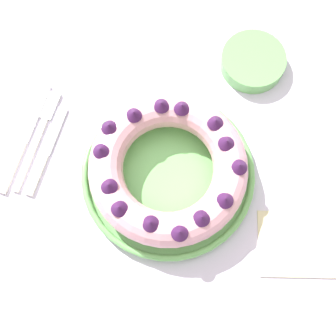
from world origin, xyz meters
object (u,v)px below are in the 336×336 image
object	(u,v)px
fork	(40,133)
serving_knife	(22,145)
side_bowl	(253,62)
serving_dish	(168,175)
napkin	(305,244)
bundt_cake	(168,168)
cake_knife	(44,156)

from	to	relation	value
fork	serving_knife	size ratio (longest dim) A/B	0.92
fork	side_bowl	bearing A→B (deg)	35.68
serving_dish	serving_knife	world-z (taller)	serving_dish
napkin	bundt_cake	bearing A→B (deg)	169.67
bundt_cake	serving_knife	distance (m)	0.30
fork	side_bowl	distance (m)	0.46
bundt_cake	fork	world-z (taller)	bundt_cake
bundt_cake	side_bowl	world-z (taller)	bundt_cake
bundt_cake	cake_knife	xyz separation A→B (m)	(-0.25, -0.03, -0.06)
bundt_cake	serving_knife	bearing A→B (deg)	-175.80
fork	napkin	distance (m)	0.56
fork	side_bowl	size ratio (longest dim) A/B	1.65
serving_dish	serving_knife	xyz separation A→B (m)	(-0.30, -0.02, -0.01)
cake_knife	serving_knife	bearing A→B (deg)	168.81
serving_dish	fork	bearing A→B (deg)	177.53
serving_dish	fork	distance (m)	0.27
serving_knife	napkin	size ratio (longest dim) A/B	1.36
bundt_cake	serving_dish	bearing A→B (deg)	118.35
serving_dish	bundt_cake	world-z (taller)	bundt_cake
side_bowl	serving_dish	bearing A→B (deg)	-109.07
cake_knife	fork	bearing A→B (deg)	121.49
serving_dish	bundt_cake	xyz separation A→B (m)	(0.00, -0.00, 0.05)
cake_knife	napkin	distance (m)	0.53
side_bowl	fork	bearing A→B (deg)	-143.70
fork	serving_dish	bearing A→B (deg)	-3.10
serving_knife	side_bowl	distance (m)	0.50
serving_dish	side_bowl	distance (m)	0.30
fork	cake_knife	world-z (taller)	cake_knife
serving_dish	cake_knife	size ratio (longest dim) A/B	1.75
napkin	fork	bearing A→B (deg)	173.48
napkin	cake_knife	bearing A→B (deg)	177.83
serving_knife	bundt_cake	bearing A→B (deg)	1.71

